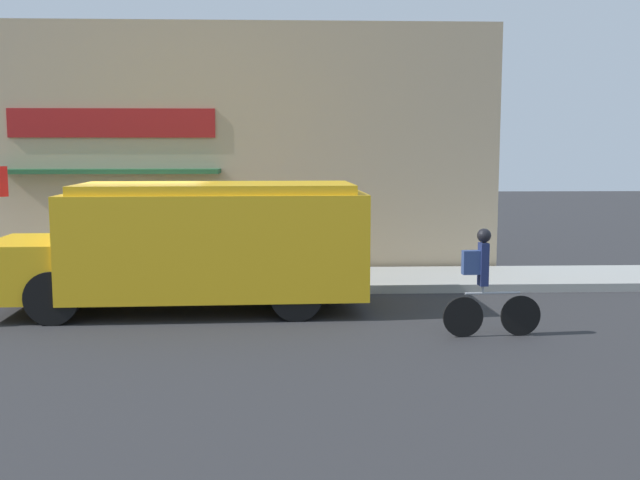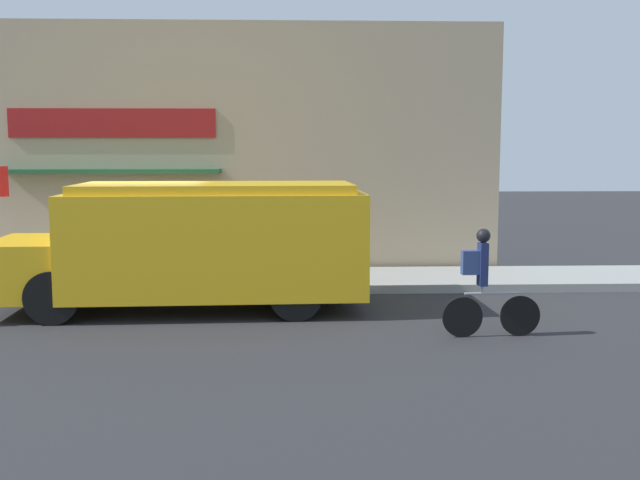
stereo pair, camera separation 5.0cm
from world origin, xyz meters
name	(u,v)px [view 1 (the left image)]	position (x,y,z in m)	size (l,w,h in m)	color
ground_plane	(141,296)	(0.00, 0.00, 0.00)	(70.00, 70.00, 0.00)	#2B2B2D
sidewalk	(152,281)	(0.00, 1.16, 0.09)	(28.00, 2.32, 0.17)	#999993
storefront	(158,150)	(-0.03, 2.52, 2.81)	(15.30, 0.88, 5.63)	tan
school_bus	(197,244)	(1.27, -1.35, 1.19)	(6.46, 2.68, 2.24)	yellow
cyclist	(485,283)	(5.83, -3.40, 0.82)	(1.52, 0.21, 1.65)	black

